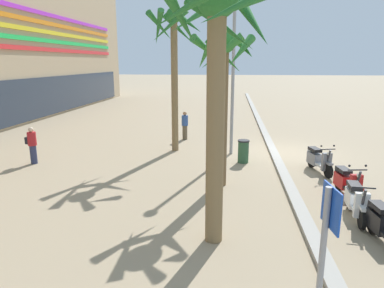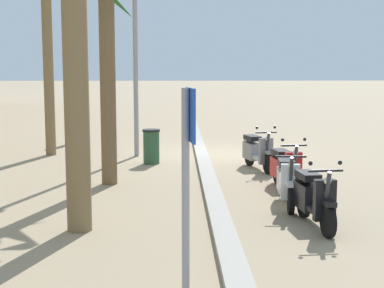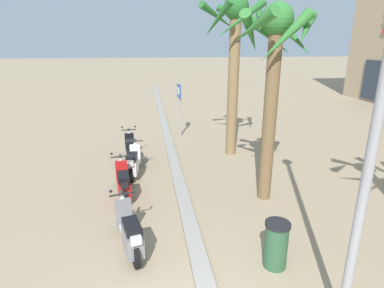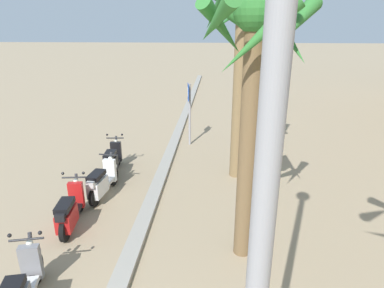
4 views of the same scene
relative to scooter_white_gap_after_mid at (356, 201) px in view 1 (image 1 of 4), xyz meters
The scene contains 13 objects.
ground_plane 6.72m from the scooter_white_gap_after_mid, ahead, with size 200.00×200.00×0.00m, color #9E896B.
curb_strip 6.80m from the scooter_white_gap_after_mid, 11.80° to the left, with size 60.00×0.36×0.12m, color gray.
scooter_white_gap_after_mid is the anchor object (origin of this frame).
scooter_red_last_in_row 1.51m from the scooter_white_gap_after_mid, ahead, with size 1.73×0.59×1.17m.
scooter_grey_far_back 3.97m from the scooter_white_gap_after_mid, ahead, with size 1.80×0.73×1.17m.
crossing_sign 4.98m from the scooter_white_gap_after_mid, 155.64° to the left, with size 0.60×0.15×2.40m.
palm_tree_by_mall_entrance 9.86m from the scooter_white_gap_after_mid, 42.23° to the left, with size 2.63×2.55×6.36m.
palm_tree_near_sign 5.54m from the scooter_white_gap_after_mid, 114.75° to the left, with size 2.44×2.57×5.76m.
palm_tree_far_corner 5.36m from the scooter_white_gap_after_mid, 60.48° to the left, with size 2.06×2.11×5.07m.
pedestrian_strolling_near_curb 11.95m from the scooter_white_gap_after_mid, 71.85° to the left, with size 0.34×0.46×1.52m.
pedestrian_by_palm_tree 10.64m from the scooter_white_gap_after_mid, 33.03° to the left, with size 0.34×0.34×1.50m.
litter_bin 5.60m from the scooter_white_gap_after_mid, 30.31° to the left, with size 0.48×0.48×0.95m.
street_lamp 7.97m from the scooter_white_gap_after_mid, 28.12° to the left, with size 0.36×0.36×6.86m.
Camera 1 is at (-15.68, 2.51, 4.05)m, focal length 32.22 mm.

